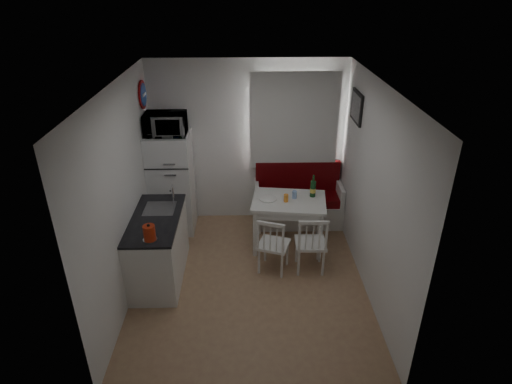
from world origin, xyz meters
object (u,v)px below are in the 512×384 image
bench (297,204)px  microwave (165,124)px  chair_left (274,241)px  fridge (172,183)px  kettle (149,233)px  dining_table (289,205)px  chair_right (312,239)px  wine_bottle (313,186)px  kitchen_counter (158,247)px

bench → microwave: bearing=-175.3°
chair_left → fridge: bearing=159.5°
bench → microwave: microwave is taller
kettle → dining_table: bearing=34.9°
fridge → chair_right: bearing=-31.6°
bench → chair_left: size_ratio=2.86×
dining_table → chair_left: 0.72m
fridge → wine_bottle: fridge is taller
microwave → wine_bottle: microwave is taller
bench → chair_right: 1.36m
chair_right → fridge: (-2.01, 1.23, 0.26)m
chair_left → chair_right: size_ratio=1.07×
kitchen_counter → chair_left: bearing=0.5°
dining_table → kettle: size_ratio=5.04×
dining_table → fridge: 1.85m
dining_table → chair_left: (-0.25, -0.66, -0.17)m
chair_left → wine_bottle: wine_bottle is taller
bench → wine_bottle: size_ratio=4.22×
bench → kettle: 2.79m
kettle → chair_right: bearing=15.4°
kitchen_counter → dining_table: kitchen_counter is taller
kitchen_counter → microwave: 1.76m
microwave → wine_bottle: 2.29m
chair_right → fridge: 2.37m
bench → chair_right: size_ratio=3.04×
chair_right → fridge: bearing=149.8°
kitchen_counter → dining_table: (1.77, 0.67, 0.24)m
dining_table → microwave: (-1.76, 0.53, 1.06)m
bench → dining_table: 0.81m
kitchen_counter → chair_right: kitchen_counter is taller
dining_table → wine_bottle: (0.35, 0.10, 0.26)m
bench → kettle: (-1.94, -1.89, 0.68)m
chair_right → microwave: size_ratio=0.79×
bench → wine_bottle: bearing=-77.2°
bench → chair_left: 1.44m
kitchen_counter → dining_table: bearing=20.6°
bench → wine_bottle: 0.86m
kitchen_counter → microwave: (0.02, 1.19, 1.29)m
chair_left → wine_bottle: (0.60, 0.76, 0.43)m
wine_bottle → bench: bearing=102.8°
fridge → microwave: size_ratio=2.72×
kitchen_counter → chair_left: 1.53m
bench → dining_table: bench is taller
chair_left → wine_bottle: bearing=70.4°
dining_table → fridge: (-1.76, 0.58, 0.10)m
kitchen_counter → bench: bearing=34.3°
dining_table → wine_bottle: size_ratio=3.36×
kitchen_counter → bench: (1.99, 1.36, -0.12)m
fridge → microwave: (0.00, -0.05, 0.96)m
kitchen_counter → chair_right: 2.03m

